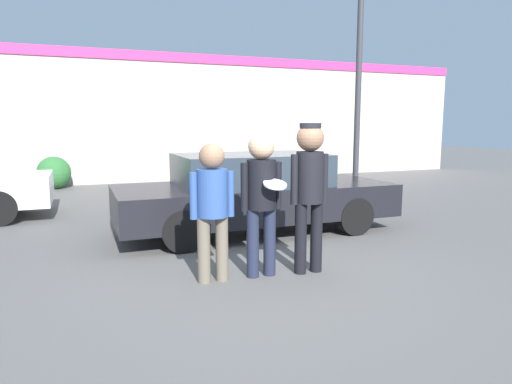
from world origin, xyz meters
name	(u,v)px	position (x,y,z in m)	size (l,w,h in m)	color
ground_plane	(265,272)	(0.00, 0.00, 0.00)	(56.00, 56.00, 0.00)	#5B5956
storefront_building	(146,117)	(0.00, 9.83, 2.08)	(24.00, 0.22, 4.11)	#B2A89E
person_left	(212,201)	(-0.70, -0.10, 0.97)	(0.53, 0.36, 1.63)	#665B4C
person_middle_with_frisbee	(261,192)	(-0.10, -0.13, 1.05)	(0.52, 0.57, 1.74)	#1E2338
person_right	(309,182)	(0.50, -0.21, 1.14)	(0.50, 0.33, 1.86)	black
parked_car_near	(254,192)	(0.67, 2.10, 0.69)	(4.70, 1.89, 1.35)	black
street_lamp	(372,51)	(3.53, 2.88, 3.30)	(1.53, 0.35, 5.27)	#38383D
shrub	(54,173)	(-2.77, 9.18, 0.47)	(0.93, 0.93, 0.93)	#2D6B33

